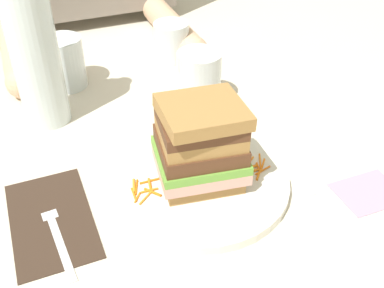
{
  "coord_description": "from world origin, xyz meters",
  "views": [
    {
      "loc": [
        -0.19,
        -0.45,
        0.45
      ],
      "look_at": [
        0.01,
        0.03,
        0.05
      ],
      "focal_mm": 43.49,
      "sensor_mm": 36.0,
      "label": 1
    }
  ],
  "objects": [
    {
      "name": "ground_plane",
      "position": [
        0.0,
        0.0,
        0.0
      ],
      "size": [
        3.0,
        3.0,
        0.0
      ],
      "primitive_type": "plane",
      "color": "beige"
    },
    {
      "name": "main_plate",
      "position": [
        0.01,
        -0.0,
        0.01
      ],
      "size": [
        0.25,
        0.25,
        0.01
      ],
      "primitive_type": "cylinder",
      "color": "white",
      "rests_on": "ground_plane"
    },
    {
      "name": "sandwich",
      "position": [
        0.01,
        -0.0,
        0.07
      ],
      "size": [
        0.13,
        0.12,
        0.13
      ],
      "color": "#A87A42",
      "rests_on": "main_plate"
    },
    {
      "name": "carrot_shred_0",
      "position": [
        -0.06,
        0.01,
        0.02
      ],
      "size": [
        0.01,
        0.02,
        0.0
      ],
      "primitive_type": "cylinder",
      "rotation": [
        0.0,
        1.57,
        4.54
      ],
      "color": "orange",
      "rests_on": "main_plate"
    },
    {
      "name": "carrot_shred_1",
      "position": [
        -0.08,
        -0.01,
        0.02
      ],
      "size": [
        0.03,
        0.02,
        0.0
      ],
      "primitive_type": "cylinder",
      "rotation": [
        0.0,
        1.57,
        0.69
      ],
      "color": "orange",
      "rests_on": "main_plate"
    },
    {
      "name": "carrot_shred_2",
      "position": [
        -0.09,
        0.0,
        0.02
      ],
      "size": [
        0.0,
        0.03,
        0.0
      ],
      "primitive_type": "cylinder",
      "rotation": [
        0.0,
        1.57,
        4.67
      ],
      "color": "orange",
      "rests_on": "main_plate"
    },
    {
      "name": "carrot_shred_3",
      "position": [
        -0.06,
        -0.01,
        0.02
      ],
      "size": [
        0.02,
        0.02,
        0.0
      ],
      "primitive_type": "cylinder",
      "rotation": [
        0.0,
        1.57,
        2.23
      ],
      "color": "orange",
      "rests_on": "main_plate"
    },
    {
      "name": "carrot_shred_4",
      "position": [
        -0.06,
        0.02,
        0.02
      ],
      "size": [
        0.03,
        0.0,
        0.0
      ],
      "primitive_type": "cylinder",
      "rotation": [
        0.0,
        1.57,
        6.27
      ],
      "color": "orange",
      "rests_on": "main_plate"
    },
    {
      "name": "carrot_shred_5",
      "position": [
        -0.08,
        0.02,
        0.02
      ],
      "size": [
        0.01,
        0.03,
        0.0
      ],
      "primitive_type": "cylinder",
      "rotation": [
        0.0,
        1.57,
        4.46
      ],
      "color": "orange",
      "rests_on": "main_plate"
    },
    {
      "name": "carrot_shred_6",
      "position": [
        -0.08,
        0.01,
        0.02
      ],
      "size": [
        0.01,
        0.03,
        0.0
      ],
      "primitive_type": "cylinder",
      "rotation": [
        0.0,
        1.57,
        4.35
      ],
      "color": "orange",
      "rests_on": "main_plate"
    },
    {
      "name": "carrot_shred_7",
      "position": [
        -0.09,
        -0.01,
        0.02
      ],
      "size": [
        0.01,
        0.02,
        0.0
      ],
      "primitive_type": "cylinder",
      "rotation": [
        0.0,
        1.57,
        4.06
      ],
      "color": "orange",
      "rests_on": "main_plate"
    },
    {
      "name": "carrot_shred_8",
      "position": [
        -0.07,
        0.0,
        0.02
      ],
      "size": [
        0.02,
        0.0,
        0.0
      ],
      "primitive_type": "cylinder",
      "rotation": [
        0.0,
        1.57,
        3.1
      ],
      "color": "orange",
      "rests_on": "main_plate"
    },
    {
      "name": "carrot_shred_9",
      "position": [
        0.09,
        -0.01,
        0.02
      ],
      "size": [
        0.01,
        0.02,
        0.0
      ],
      "primitive_type": "cylinder",
      "rotation": [
        0.0,
        1.57,
        4.48
      ],
      "color": "orange",
      "rests_on": "main_plate"
    },
    {
      "name": "carrot_shred_10",
      "position": [
        0.08,
        -0.0,
        0.02
      ],
      "size": [
        0.02,
        0.02,
        0.0
      ],
      "primitive_type": "cylinder",
      "rotation": [
        0.0,
        1.57,
        2.35
      ],
      "color": "orange",
      "rests_on": "main_plate"
    },
    {
      "name": "carrot_shred_11",
      "position": [
        0.09,
        -0.03,
        0.02
      ],
      "size": [
        0.02,
        0.02,
        0.0
      ],
      "primitive_type": "cylinder",
      "rotation": [
        0.0,
        1.57,
        4.01
      ],
      "color": "orange",
      "rests_on": "main_plate"
    },
    {
      "name": "carrot_shred_12",
      "position": [
        0.1,
        -0.0,
        0.02
      ],
      "size": [
        0.02,
        0.03,
        0.0
      ],
      "primitive_type": "cylinder",
      "rotation": [
        0.0,
        1.57,
        4.27
      ],
      "color": "orange",
      "rests_on": "main_plate"
    },
    {
      "name": "carrot_shred_13",
      "position": [
        0.08,
        -0.01,
        0.02
      ],
      "size": [
        0.02,
        0.01,
        0.0
      ],
      "primitive_type": "cylinder",
      "rotation": [
        0.0,
        1.57,
        3.47
      ],
      "color": "orange",
      "rests_on": "main_plate"
    },
    {
      "name": "carrot_shred_14",
      "position": [
        0.1,
        -0.02,
        0.02
      ],
      "size": [
        0.03,
        0.01,
        0.0
      ],
      "primitive_type": "cylinder",
      "rotation": [
        0.0,
        1.57,
        0.29
      ],
      "color": "orange",
      "rests_on": "main_plate"
    },
    {
      "name": "carrot_shred_15",
      "position": [
        0.08,
        -0.02,
        0.02
      ],
      "size": [
        0.03,
        0.0,
        0.0
      ],
      "primitive_type": "cylinder",
      "rotation": [
        0.0,
        1.57,
        3.1
      ],
      "color": "orange",
      "rests_on": "main_plate"
    },
    {
      "name": "carrot_shred_16",
      "position": [
        0.1,
        -0.01,
        0.02
      ],
      "size": [
        0.02,
        0.02,
        0.0
      ],
      "primitive_type": "cylinder",
      "rotation": [
        0.0,
        1.57,
        4.02
      ],
      "color": "orange",
      "rests_on": "main_plate"
    },
    {
      "name": "carrot_shred_17",
      "position": [
        0.08,
        -0.01,
        0.02
      ],
      "size": [
        0.03,
        0.01,
        0.0
      ],
      "primitive_type": "cylinder",
      "rotation": [
        0.0,
        1.57,
        6.04
      ],
      "color": "orange",
      "rests_on": "main_plate"
    },
    {
      "name": "carrot_shred_18",
      "position": [
        0.09,
        0.01,
        0.02
      ],
      "size": [
        0.02,
        0.02,
        0.0
      ],
      "primitive_type": "cylinder",
      "rotation": [
        0.0,
        1.57,
        0.66
      ],
      "color": "orange",
      "rests_on": "main_plate"
    },
    {
      "name": "napkin_dark",
      "position": [
        -0.2,
        0.01,
        0.0
      ],
      "size": [
        0.1,
        0.18,
        0.0
      ],
      "primitive_type": "cube",
      "rotation": [
        0.0,
        0.0,
        0.01
      ],
      "color": "#38281E",
      "rests_on": "ground_plane"
    },
    {
      "name": "fork",
      "position": [
        -0.2,
        -0.01,
        0.0
      ],
      "size": [
        0.03,
        0.17,
        0.0
      ],
      "color": "silver",
      "rests_on": "napkin_dark"
    },
    {
      "name": "knife",
      "position": [
        0.15,
        0.02,
        0.0
      ],
      "size": [
        0.04,
        0.2,
        0.0
      ],
      "color": "silver",
      "rests_on": "ground_plane"
    },
    {
      "name": "juice_glass",
      "position": [
        0.09,
        0.21,
        0.04
      ],
      "size": [
        0.08,
        0.08,
        0.1
      ],
      "color": "white",
      "rests_on": "ground_plane"
    },
    {
      "name": "water_bottle",
      "position": [
        -0.17,
        0.25,
        0.13
      ],
      "size": [
        0.08,
        0.08,
        0.3
      ],
      "color": "silver",
      "rests_on": "ground_plane"
    },
    {
      "name": "empty_tumbler_0",
      "position": [
        -0.12,
        0.36,
        0.05
      ],
      "size": [
        0.08,
        0.08,
        0.1
      ],
      "primitive_type": "cylinder",
      "color": "silver",
      "rests_on": "ground_plane"
    },
    {
      "name": "empty_tumbler_1",
      "position": [
        0.1,
        0.38,
        0.04
      ],
      "size": [
        0.07,
        0.07,
        0.08
      ],
      "primitive_type": "cylinder",
      "color": "silver",
      "rests_on": "ground_plane"
    },
    {
      "name": "napkin_pink",
      "position": [
        0.22,
        -0.1,
        0.0
      ],
      "size": [
        0.09,
        0.07,
        0.0
      ],
      "primitive_type": "cube",
      "rotation": [
        0.0,
        0.0,
        0.0
      ],
      "color": "pink",
      "rests_on": "ground_plane"
    }
  ]
}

